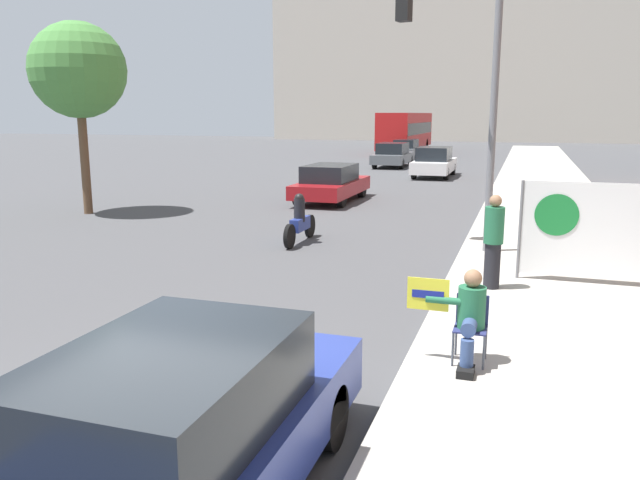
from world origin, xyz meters
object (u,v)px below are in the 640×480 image
at_px(jogger_on_sidewalk, 493,241).
at_px(traffic_light_pole, 461,64).
at_px(protest_banner, 583,230).
at_px(street_tree_near_curb, 78,71).
at_px(seated_protester, 468,315).
at_px(car_on_road_midblock, 434,162).
at_px(car_on_road_nearest, 331,183).
at_px(motorcycle_on_road, 300,222).
at_px(car_on_road_distant, 393,155).
at_px(parked_car_curbside, 181,434).
at_px(car_on_road_far_lane, 406,149).
at_px(city_bus_on_road, 406,130).

relative_size(jogger_on_sidewalk, traffic_light_pole, 0.27).
distance_m(protest_banner, street_tree_near_curb, 15.75).
bearing_deg(seated_protester, car_on_road_midblock, 87.92).
distance_m(car_on_road_nearest, motorcycle_on_road, 7.70).
relative_size(car_on_road_nearest, car_on_road_distant, 0.99).
relative_size(parked_car_curbside, car_on_road_nearest, 0.95).
xyz_separation_m(traffic_light_pole, street_tree_near_curb, (-12.07, 2.39, 0.24)).
height_order(car_on_road_far_lane, motorcycle_on_road, car_on_road_far_lane).
xyz_separation_m(jogger_on_sidewalk, car_on_road_distant, (-7.35, 26.92, -0.27)).
xyz_separation_m(protest_banner, parked_car_curbside, (-3.50, -8.14, -0.39)).
bearing_deg(car_on_road_nearest, street_tree_near_curb, -141.88).
bearing_deg(protest_banner, motorcycle_on_road, 158.63).
bearing_deg(car_on_road_distant, jogger_on_sidewalk, -74.72).
xyz_separation_m(protest_banner, street_tree_near_curb, (-14.61, 4.79, 3.39)).
bearing_deg(car_on_road_far_lane, street_tree_near_curb, -99.82).
xyz_separation_m(car_on_road_midblock, city_bus_on_road, (-5.23, 20.04, 1.13)).
bearing_deg(parked_car_curbside, traffic_light_pole, 84.82).
bearing_deg(car_on_road_midblock, protest_banner, -74.85).
bearing_deg(motorcycle_on_road, car_on_road_midblock, 87.44).
bearing_deg(street_tree_near_curb, car_on_road_far_lane, 80.18).
xyz_separation_m(seated_protester, car_on_road_midblock, (-3.96, 25.15, -0.02)).
xyz_separation_m(city_bus_on_road, street_tree_near_curb, (-3.81, -35.85, 2.63)).
bearing_deg(seated_protester, motorcycle_on_road, 113.06).
distance_m(protest_banner, city_bus_on_road, 42.06).
bearing_deg(motorcycle_on_road, protest_banner, -21.37).
xyz_separation_m(car_on_road_nearest, car_on_road_distant, (-0.96, 15.99, 0.04)).
xyz_separation_m(parked_car_curbside, car_on_road_nearest, (-4.41, 18.18, -0.05)).
bearing_deg(protest_banner, car_on_road_nearest, 128.21).
bearing_deg(motorcycle_on_road, seated_protester, -55.91).
relative_size(parked_car_curbside, car_on_road_far_lane, 0.94).
height_order(seated_protester, jogger_on_sidewalk, jogger_on_sidewalk).
bearing_deg(seated_protester, car_on_road_far_lane, 90.54).
bearing_deg(car_on_road_distant, city_bus_on_road, 97.53).
height_order(parked_car_curbside, city_bus_on_road, city_bus_on_road).
xyz_separation_m(parked_car_curbside, car_on_road_midblock, (-2.08, 28.74, 0.02)).
height_order(protest_banner, motorcycle_on_road, protest_banner).
relative_size(car_on_road_distant, motorcycle_on_road, 2.24).
xyz_separation_m(car_on_road_midblock, motorcycle_on_road, (-0.81, -18.10, -0.22)).
height_order(protest_banner, traffic_light_pole, traffic_light_pole).
bearing_deg(car_on_road_far_lane, protest_banner, -74.39).
height_order(parked_car_curbside, street_tree_near_curb, street_tree_near_curb).
bearing_deg(street_tree_near_curb, car_on_road_distant, 74.89).
relative_size(seated_protester, car_on_road_nearest, 0.26).
bearing_deg(city_bus_on_road, motorcycle_on_road, -83.39).
bearing_deg(motorcycle_on_road, city_bus_on_road, 96.61).
bearing_deg(motorcycle_on_road, traffic_light_pole, -1.48).
distance_m(seated_protester, street_tree_near_curb, 16.43).
height_order(seated_protester, protest_banner, protest_banner).
bearing_deg(street_tree_near_curb, parked_car_curbside, -49.31).
height_order(jogger_on_sidewalk, city_bus_on_road, city_bus_on_road).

